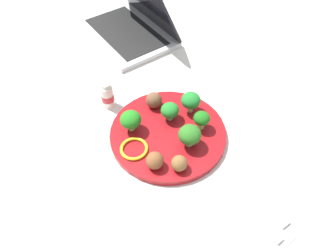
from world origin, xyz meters
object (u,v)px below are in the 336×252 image
object	(u,v)px
meatball_far_rim	(179,163)
yogurt_bottle	(107,96)
broccoli_floret_back_left	(202,119)
meatball_back_right	(154,100)
plate	(168,134)
broccoli_floret_center	(190,135)
napkin	(258,208)
pepper_ring_front_right	(134,149)
knife	(255,215)
broccoli_floret_front_left	(191,101)
laptop	(130,24)
meatball_front_left	(155,161)
broccoli_floret_far_rim	(131,120)
fork	(267,205)
broccoli_floret_near_rim	(170,111)

from	to	relation	value
meatball_far_rim	yogurt_bottle	size ratio (longest dim) A/B	0.48
broccoli_floret_back_left	meatball_back_right	world-z (taller)	broccoli_floret_back_left
plate	yogurt_bottle	size ratio (longest dim) A/B	3.78
broccoli_floret_center	napkin	distance (m)	0.21
pepper_ring_front_right	knife	xyz separation A→B (m)	(0.28, 0.09, -0.01)
napkin	yogurt_bottle	size ratio (longest dim) A/B	2.30
broccoli_floret_center	broccoli_floret_back_left	xyz separation A→B (m)	(-0.02, 0.06, -0.00)
broccoli_floret_back_left	meatball_back_right	xyz separation A→B (m)	(-0.13, -0.04, -0.01)
broccoli_floret_back_left	pepper_ring_front_right	xyz separation A→B (m)	(-0.05, -0.16, -0.03)
broccoli_floret_center	meatball_far_rim	size ratio (longest dim) A/B	1.58
broccoli_floret_front_left	laptop	world-z (taller)	laptop
meatball_front_left	laptop	bearing A→B (deg)	149.39
meatball_back_right	napkin	world-z (taller)	meatball_back_right
laptop	plate	bearing A→B (deg)	-24.93
broccoli_floret_front_left	meatball_front_left	distance (m)	0.19
yogurt_bottle	pepper_ring_front_right	bearing A→B (deg)	-14.20
pepper_ring_front_right	meatball_front_left	bearing A→B (deg)	7.80
broccoli_floret_back_left	broccoli_floret_far_rim	xyz separation A→B (m)	(-0.10, -0.13, 0.00)
pepper_ring_front_right	fork	distance (m)	0.31
broccoli_floret_front_left	pepper_ring_front_right	world-z (taller)	broccoli_floret_front_left
fork	yogurt_bottle	size ratio (longest dim) A/B	1.64
meatball_back_right	meatball_far_rim	bearing A→B (deg)	-23.07
meatball_back_right	yogurt_bottle	size ratio (longest dim) A/B	0.56
meatball_far_rim	yogurt_bottle	bearing A→B (deg)	-179.69
broccoli_floret_center	plate	bearing A→B (deg)	-169.11
meatball_front_left	broccoli_floret_center	bearing A→B (deg)	86.68
broccoli_floret_center	broccoli_floret_near_rim	distance (m)	0.09
broccoli_floret_center	yogurt_bottle	world-z (taller)	yogurt_bottle
meatball_front_left	knife	distance (m)	0.23
meatball_back_right	meatball_front_left	bearing A→B (deg)	-38.39
yogurt_bottle	napkin	bearing A→B (deg)	8.22
broccoli_floret_front_left	meatball_far_rim	distance (m)	0.18
broccoli_floret_front_left	broccoli_floret_center	bearing A→B (deg)	-44.46
broccoli_floret_center	pepper_ring_front_right	distance (m)	0.13
meatball_back_right	meatball_far_rim	size ratio (longest dim) A/B	1.15
plate	broccoli_floret_front_left	bearing A→B (deg)	100.01
broccoli_floret_center	broccoli_floret_front_left	bearing A→B (deg)	135.54
meatball_far_rim	napkin	size ratio (longest dim) A/B	0.21
broccoli_floret_center	meatball_far_rim	xyz separation A→B (m)	(0.03, -0.06, -0.02)
meatball_front_left	meatball_back_right	size ratio (longest dim) A/B	0.95
fork	laptop	xyz separation A→B (m)	(-0.69, 0.16, 0.03)
plate	broccoli_floret_near_rim	distance (m)	0.06
napkin	knife	distance (m)	0.02
plate	broccoli_floret_back_left	world-z (taller)	broccoli_floret_back_left
broccoli_floret_near_rim	fork	xyz separation A→B (m)	(0.30, 0.00, -0.04)
broccoli_floret_back_left	yogurt_bottle	distance (m)	0.25
broccoli_floret_near_rim	broccoli_floret_far_rim	world-z (taller)	broccoli_floret_far_rim
fork	knife	bearing A→B (deg)	-92.53
meatball_front_left	yogurt_bottle	xyz separation A→B (m)	(-0.24, 0.03, -0.00)
broccoli_floret_center	broccoli_floret_far_rim	bearing A→B (deg)	-149.20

